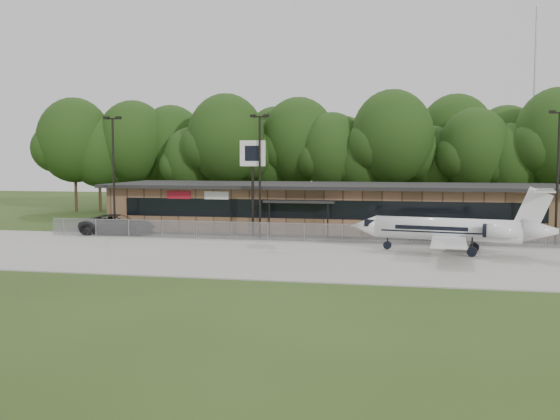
% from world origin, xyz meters
% --- Properties ---
extents(ground, '(160.00, 160.00, 0.00)m').
position_xyz_m(ground, '(0.00, 0.00, 0.00)').
color(ground, '#293F16').
rests_on(ground, ground).
extents(apron, '(64.00, 18.00, 0.08)m').
position_xyz_m(apron, '(0.00, 8.00, 0.04)').
color(apron, '#9E9B93').
rests_on(apron, ground).
extents(parking_lot, '(50.00, 9.00, 0.06)m').
position_xyz_m(parking_lot, '(0.00, 19.50, 0.03)').
color(parking_lot, '#383835').
rests_on(parking_lot, ground).
extents(terminal, '(41.00, 11.65, 4.30)m').
position_xyz_m(terminal, '(-0.00, 23.94, 2.18)').
color(terminal, '#8F6647').
rests_on(terminal, ground).
extents(fence, '(46.00, 0.04, 1.52)m').
position_xyz_m(fence, '(0.00, 15.00, 0.78)').
color(fence, gray).
rests_on(fence, ground).
extents(treeline, '(72.00, 12.00, 15.00)m').
position_xyz_m(treeline, '(0.00, 42.00, 7.50)').
color(treeline, '#193811').
rests_on(treeline, ground).
extents(radio_mast, '(0.20, 0.20, 25.00)m').
position_xyz_m(radio_mast, '(22.00, 48.00, 12.50)').
color(radio_mast, gray).
rests_on(radio_mast, ground).
extents(light_pole_left, '(1.55, 0.30, 10.23)m').
position_xyz_m(light_pole_left, '(-18.00, 16.50, 5.98)').
color(light_pole_left, black).
rests_on(light_pole_left, ground).
extents(light_pole_mid, '(1.55, 0.30, 10.23)m').
position_xyz_m(light_pole_mid, '(-5.00, 16.50, 5.98)').
color(light_pole_mid, black).
rests_on(light_pole_mid, ground).
extents(light_pole_right, '(1.55, 0.30, 10.23)m').
position_xyz_m(light_pole_right, '(18.00, 16.50, 5.98)').
color(light_pole_right, black).
rests_on(light_pole_right, ground).
extents(business_jet, '(14.05, 12.60, 4.73)m').
position_xyz_m(business_jet, '(10.17, 10.74, 1.69)').
color(business_jet, silver).
rests_on(business_jet, ground).
extents(suv, '(6.63, 3.47, 1.78)m').
position_xyz_m(suv, '(-17.72, 16.52, 0.89)').
color(suv, '#2A2B2D').
rests_on(suv, ground).
extents(pole_sign, '(2.13, 0.29, 8.13)m').
position_xyz_m(pole_sign, '(-5.67, 16.80, 6.22)').
color(pole_sign, black).
rests_on(pole_sign, ground).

